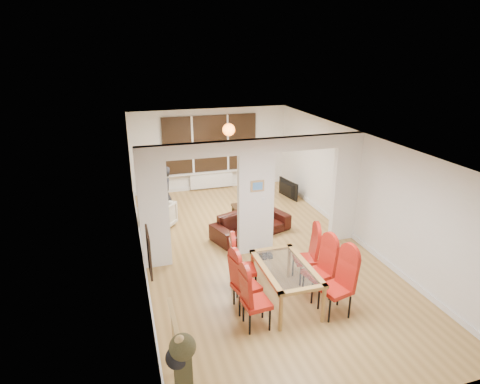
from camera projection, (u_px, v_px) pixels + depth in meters
name	position (u px, v px, depth m)	size (l,w,h in m)	color
floor	(255.00, 250.00, 9.19)	(5.00, 9.00, 0.01)	#A57C42
room_walls	(256.00, 198.00, 8.75)	(5.00, 9.00, 2.60)	silver
divider_wall	(256.00, 198.00, 8.75)	(5.00, 0.18, 2.60)	white
bay_window_blinds	(210.00, 144.00, 12.67)	(3.00, 0.08, 1.80)	black
radiator	(212.00, 180.00, 13.04)	(1.40, 0.08, 0.50)	white
pendant_light	(229.00, 130.00, 11.50)	(0.36, 0.36, 0.36)	orange
stair_newel	(176.00, 344.00, 5.51)	(0.40, 1.20, 1.10)	tan
wall_poster	(149.00, 252.00, 5.81)	(0.04, 0.52, 0.67)	gray
pillar_photo	(257.00, 186.00, 8.55)	(0.30, 0.03, 0.25)	#4C8CD8
dining_table	(285.00, 284.00, 7.25)	(0.87, 1.55, 0.73)	#A0763B
dining_chair_la	(257.00, 299.00, 6.54)	(0.42, 0.42, 1.06)	#A81B11
dining_chair_lb	(246.00, 282.00, 6.98)	(0.43, 0.43, 1.07)	#A81B11
dining_chair_lc	(244.00, 265.00, 7.50)	(0.44, 0.44, 1.10)	#A81B11
dining_chair_ra	(336.00, 285.00, 6.84)	(0.46, 0.46, 1.16)	#A81B11
dining_chair_rb	(318.00, 270.00, 7.33)	(0.45, 0.45, 1.11)	#A81B11
dining_chair_rc	(306.00, 256.00, 7.87)	(0.43, 0.43, 1.08)	#A81B11
sofa	(251.00, 224.00, 9.87)	(1.99, 0.78, 0.58)	black
armchair	(158.00, 216.00, 10.22)	(0.72, 0.74, 0.68)	beige
person	(165.00, 195.00, 10.43)	(0.36, 0.55, 1.52)	black
television	(286.00, 189.00, 12.30)	(0.12, 0.95, 0.55)	black
coffee_table	(249.00, 208.00, 11.30)	(0.94, 0.47, 0.22)	black
bottle	(246.00, 202.00, 11.12)	(0.06, 0.06, 0.26)	#143F19
bowl	(255.00, 205.00, 11.19)	(0.21, 0.21, 0.05)	black
shoes	(266.00, 255.00, 8.88)	(0.24, 0.26, 0.10)	black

